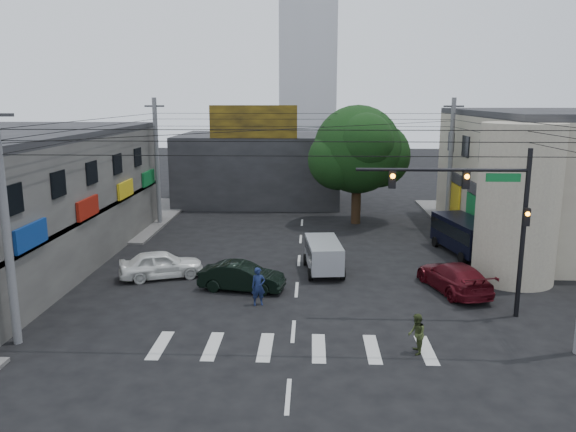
# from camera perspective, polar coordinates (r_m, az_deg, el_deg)

# --- Properties ---
(ground) EXTENTS (160.00, 160.00, 0.00)m
(ground) POSITION_cam_1_polar(r_m,az_deg,el_deg) (25.75, 0.76, -8.98)
(ground) COLOR black
(ground) RESTS_ON ground
(sidewalk_far_left) EXTENTS (16.00, 16.00, 0.15)m
(sidewalk_far_left) POSITION_cam_1_polar(r_m,az_deg,el_deg) (46.90, -21.11, -0.08)
(sidewalk_far_left) COLOR #514F4C
(sidewalk_far_left) RESTS_ON ground
(sidewalk_far_right) EXTENTS (16.00, 16.00, 0.15)m
(sidewalk_far_right) POSITION_cam_1_polar(r_m,az_deg,el_deg) (46.38, 24.29, -0.47)
(sidewalk_far_right) COLOR #514F4C
(sidewalk_far_right) RESTS_ON ground
(corner_column) EXTENTS (4.00, 4.00, 8.00)m
(corner_column) POSITION_cam_1_polar(r_m,az_deg,el_deg) (30.33, 22.28, 1.18)
(corner_column) COLOR gray
(corner_column) RESTS_ON ground
(building_far) EXTENTS (14.00, 10.00, 6.00)m
(building_far) POSITION_cam_1_polar(r_m,az_deg,el_deg) (50.64, -2.92, 4.91)
(building_far) COLOR #232326
(building_far) RESTS_ON ground
(billboard) EXTENTS (7.00, 0.30, 2.60)m
(billboard) POSITION_cam_1_polar(r_m,az_deg,el_deg) (45.42, -3.55, 9.53)
(billboard) COLOR olive
(billboard) RESTS_ON building_far
(tower_distant) EXTENTS (9.00, 9.00, 44.00)m
(tower_distant) POSITION_cam_1_polar(r_m,az_deg,el_deg) (94.91, 2.10, 19.70)
(tower_distant) COLOR silver
(tower_distant) RESTS_ON ground
(street_tree) EXTENTS (6.40, 6.40, 8.70)m
(street_tree) POSITION_cam_1_polar(r_m,az_deg,el_deg) (41.35, 7.06, 6.69)
(street_tree) COLOR black
(street_tree) RESTS_ON ground
(traffic_gantry) EXTENTS (7.10, 0.35, 7.20)m
(traffic_gantry) POSITION_cam_1_polar(r_m,az_deg,el_deg) (24.52, 19.33, 1.01)
(traffic_gantry) COLOR black
(traffic_gantry) RESTS_ON ground
(utility_pole_near_left) EXTENTS (0.32, 0.32, 9.20)m
(utility_pole_near_left) POSITION_cam_1_polar(r_m,az_deg,el_deg) (22.98, -26.75, -0.89)
(utility_pole_near_left) COLOR #59595B
(utility_pole_near_left) RESTS_ON ground
(utility_pole_far_left) EXTENTS (0.32, 0.32, 9.20)m
(utility_pole_far_left) POSITION_cam_1_polar(r_m,az_deg,el_deg) (41.83, -13.16, 5.33)
(utility_pole_far_left) COLOR #59595B
(utility_pole_far_left) RESTS_ON ground
(utility_pole_far_right) EXTENTS (0.32, 0.32, 9.20)m
(utility_pole_far_right) POSITION_cam_1_polar(r_m,az_deg,el_deg) (41.49, 16.16, 5.12)
(utility_pole_far_right) COLOR #59595B
(utility_pole_far_right) RESTS_ON ground
(dark_sedan) EXTENTS (2.80, 4.60, 1.36)m
(dark_sedan) POSITION_cam_1_polar(r_m,az_deg,el_deg) (27.47, -4.72, -6.15)
(dark_sedan) COLOR black
(dark_sedan) RESTS_ON ground
(white_compact) EXTENTS (4.41, 5.34, 1.45)m
(white_compact) POSITION_cam_1_polar(r_m,az_deg,el_deg) (29.92, -12.74, -4.80)
(white_compact) COLOR white
(white_compact) RESTS_ON ground
(maroon_sedan) EXTENTS (4.45, 5.89, 1.42)m
(maroon_sedan) POSITION_cam_1_polar(r_m,az_deg,el_deg) (28.37, 16.48, -5.97)
(maroon_sedan) COLOR #4A0A12
(maroon_sedan) RESTS_ON ground
(silver_minivan) EXTENTS (4.30, 2.47, 1.71)m
(silver_minivan) POSITION_cam_1_polar(r_m,az_deg,el_deg) (30.12, 3.62, -4.16)
(silver_minivan) COLOR #AEB0B6
(silver_minivan) RESTS_ON ground
(navy_van) EXTENTS (6.10, 4.10, 2.12)m
(navy_van) POSITION_cam_1_polar(r_m,az_deg,el_deg) (35.07, 17.50, -2.03)
(navy_van) COLOR black
(navy_van) RESTS_ON ground
(traffic_officer) EXTENTS (0.85, 0.75, 1.74)m
(traffic_officer) POSITION_cam_1_polar(r_m,az_deg,el_deg) (25.45, -3.03, -7.17)
(traffic_officer) COLOR #131D42
(traffic_officer) RESTS_ON ground
(pedestrian_olive) EXTENTS (0.79, 0.64, 1.51)m
(pedestrian_olive) POSITION_cam_1_polar(r_m,az_deg,el_deg) (21.40, 12.93, -11.61)
(pedestrian_olive) COLOR #303A1B
(pedestrian_olive) RESTS_ON ground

